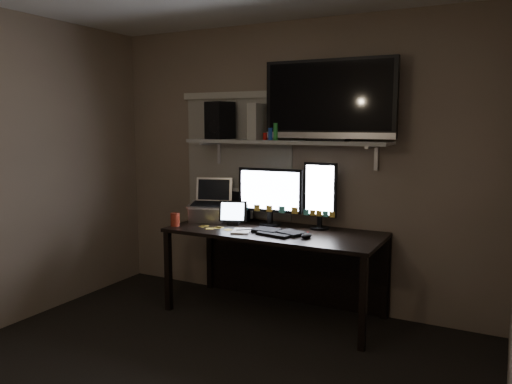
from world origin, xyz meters
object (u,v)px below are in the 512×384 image
Objects in this scene: monitor_landscape at (270,196)px; monitor_portrait at (320,196)px; keyboard at (279,232)px; laptop at (207,200)px; tv at (329,100)px; tablet at (233,213)px; cup at (175,219)px; mouse at (306,236)px; speaker at (220,120)px; desk at (280,248)px; game_console at (259,122)px.

monitor_landscape is 1.02× the size of monitor_portrait.
keyboard is 1.14× the size of laptop.
laptop is at bearing -174.73° from tv.
cup is at bearing -164.25° from tablet.
laptop is (-0.29, 0.04, 0.08)m from tablet.
monitor_portrait is 2.34× the size of tablet.
speaker is at bearing 167.58° from mouse.
laptop is 0.35× the size of tv.
laptop is (-0.72, -0.04, 0.37)m from desk.
monitor_landscape is 0.84m from speaker.
keyboard is 1.15m from tv.
tablet reaches higher than keyboard.
tv reaches higher than desk.
tablet reaches higher than cup.
monitor_landscape is at bearing 156.66° from desk.
monitor_portrait reaches higher than tablet.
speaker reaches higher than mouse.
mouse is (0.47, -0.31, -0.24)m from monitor_landscape.
desk is 1.64× the size of tv.
keyboard is 3.91× the size of mouse.
monitor_landscape is at bearing -177.90° from tv.
game_console reaches higher than keyboard.
tv reaches higher than speaker.
tablet is 0.85m from speaker.
laptop is 3.32× the size of cup.
cup is 1.13m from game_console.
monitor_landscape is 0.66m from game_console.
cup is (-0.73, -0.41, -0.20)m from monitor_landscape.
tablet is (-0.74, -0.18, -0.18)m from monitor_portrait.
laptop is 1.22× the size of game_console.
keyboard is 1.78× the size of tablet.
tv reaches higher than cup.
monitor_portrait reaches higher than mouse.
monitor_landscape is (-0.13, 0.05, 0.44)m from desk.
game_console is at bearing 37.62° from cup.
tv is at bearing 11.06° from speaker.
laptop is 0.37m from cup.
game_console is (-0.26, 0.10, 1.08)m from desk.
monitor_landscape reaches higher than desk.
monitor_portrait is 5.16× the size of mouse.
keyboard is (-0.24, -0.31, -0.27)m from monitor_portrait.
desk is 4.13× the size of keyboard.
desk is 15.62× the size of cup.
tv reaches higher than keyboard.
keyboard is 1.00m from game_console.
tablet is 0.22× the size of tv.
speaker is (-1.03, -0.01, -0.16)m from tv.
laptop is (-1.06, 0.22, 0.17)m from mouse.
keyboard is at bearing -30.31° from laptop.
mouse is (0.26, -0.06, 0.01)m from keyboard.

